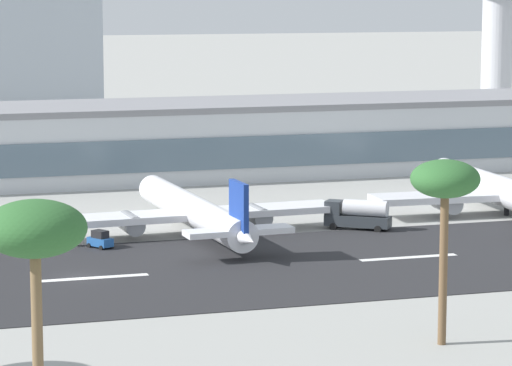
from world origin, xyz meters
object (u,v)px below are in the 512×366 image
service_fuel_truck_1 (358,214)px  service_baggage_tug_2 (100,240)px  palm_tree_0 (445,184)px  terminal_building (107,142)px  airliner_navy_tail_gate_1 (197,213)px  palm_tree_3 (35,233)px  control_tower (498,30)px  airliner_blue_tail_gate_2 (506,193)px

service_fuel_truck_1 → service_baggage_tug_2: size_ratio=2.35×
service_fuel_truck_1 → palm_tree_0: (-13.15, -54.03, 12.35)m
terminal_building → airliner_navy_tail_gate_1: 51.94m
airliner_navy_tail_gate_1 → palm_tree_3: bearing=154.5°
service_baggage_tug_2 → palm_tree_3: palm_tree_3 is taller
terminal_building → palm_tree_0: 108.63m
airliner_navy_tail_gate_1 → palm_tree_0: 57.78m
control_tower → palm_tree_0: bearing=-118.8°
control_tower → palm_tree_0: size_ratio=2.24×
palm_tree_3 → terminal_building: bearing=77.3°
airliner_blue_tail_gate_2 → palm_tree_0: (-36.74, -58.14, 11.29)m
airliner_navy_tail_gate_1 → palm_tree_3: size_ratio=2.55×
terminal_building → palm_tree_0: (9.70, -107.89, 8.21)m
service_baggage_tug_2 → palm_tree_3: (-16.50, -67.58, 13.94)m
palm_tree_0 → control_tower: bearing=61.2°
service_fuel_truck_1 → airliner_blue_tail_gate_2: bearing=-134.1°
control_tower → airliner_blue_tail_gate_2: 93.71m
airliner_blue_tail_gate_2 → palm_tree_3: palm_tree_3 is taller
terminal_building → control_tower: 94.26m
service_fuel_truck_1 → service_baggage_tug_2: service_fuel_truck_1 is taller
control_tower → airliner_navy_tail_gate_1: 121.41m
control_tower → service_baggage_tug_2: size_ratio=10.37×
airliner_blue_tail_gate_2 → service_fuel_truck_1: bearing=102.0°
airliner_blue_tail_gate_2 → service_baggage_tug_2: size_ratio=13.01×
palm_tree_3 → airliner_navy_tail_gate_1: bearing=67.6°
service_baggage_tug_2 → palm_tree_3: 70.94m
service_baggage_tug_2 → palm_tree_0: 57.28m
airliner_navy_tail_gate_1 → airliner_blue_tail_gate_2: bearing=-90.4°
airliner_blue_tail_gate_2 → palm_tree_3: size_ratio=2.69×
terminal_building → palm_tree_3: (-27.96, -123.93, 8.81)m
airliner_blue_tail_gate_2 → palm_tree_3: 105.74m
service_baggage_tug_2 → airliner_navy_tail_gate_1: bearing=-101.4°
control_tower → service_baggage_tug_2: 134.32m
terminal_building → service_baggage_tug_2: 57.74m
terminal_building → control_tower: size_ratio=4.92×
palm_tree_0 → palm_tree_3: bearing=-156.9°
palm_tree_0 → airliner_blue_tail_gate_2: bearing=57.7°
control_tower → service_fuel_truck_1: control_tower is taller
palm_tree_3 → airliner_blue_tail_gate_2: bearing=44.9°
terminal_building → service_baggage_tug_2: terminal_building is taller
airliner_navy_tail_gate_1 → palm_tree_0: (7.90, -56.08, 11.46)m
airliner_navy_tail_gate_1 → palm_tree_3: palm_tree_3 is taller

